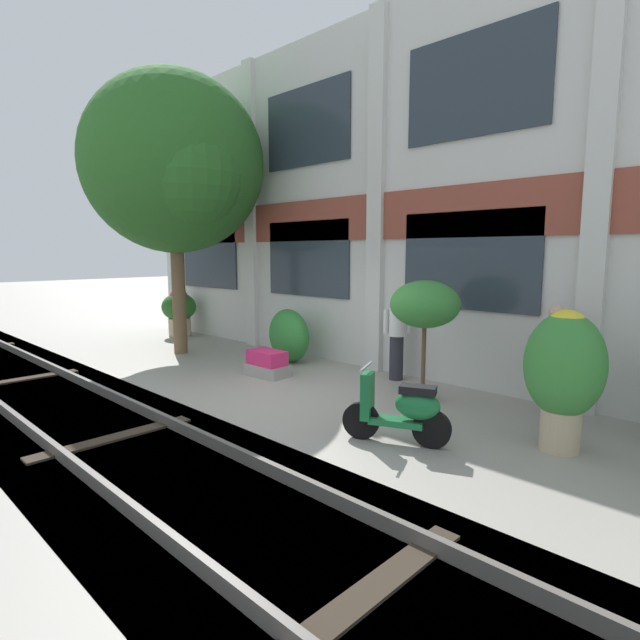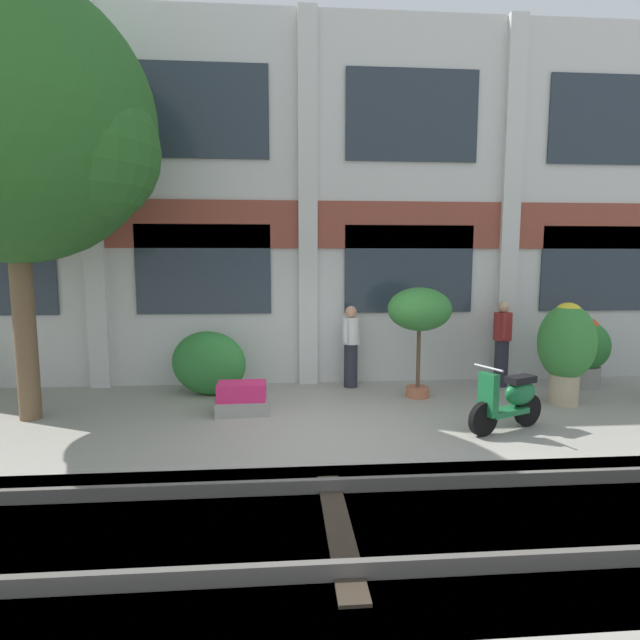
{
  "view_description": "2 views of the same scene",
  "coord_description": "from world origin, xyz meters",
  "views": [
    {
      "loc": [
        6.21,
        -5.18,
        2.4
      ],
      "look_at": [
        -0.13,
        1.33,
        1.16
      ],
      "focal_mm": 28.0,
      "sensor_mm": 36.0,
      "label": 1
    },
    {
      "loc": [
        -0.52,
        -6.87,
        2.45
      ],
      "look_at": [
        0.11,
        1.21,
        1.45
      ],
      "focal_mm": 28.0,
      "sensor_mm": 36.0,
      "label": 2
    }
  ],
  "objects": [
    {
      "name": "potted_plant_square_trough",
      "position": [
        -1.16,
        0.9,
        0.24
      ],
      "size": [
        0.88,
        0.56,
        0.51
      ],
      "color": "gray",
      "rests_on": "ground"
    },
    {
      "name": "rail_tracks",
      "position": [
        0.0,
        -2.61,
        -0.13
      ],
      "size": [
        23.91,
        2.8,
        0.43
      ],
      "color": "#5B5449",
      "rests_on": "ground"
    },
    {
      "name": "potted_plant_terracotta_small",
      "position": [
        1.89,
        1.65,
        1.52
      ],
      "size": [
        1.11,
        1.11,
        1.96
      ],
      "color": "#B76647",
      "rests_on": "ground"
    },
    {
      "name": "apartment_facade",
      "position": [
        0.0,
        3.07,
        3.51
      ],
      "size": [
        16.27,
        0.64,
        7.02
      ],
      "color": "silver",
      "rests_on": "ground"
    },
    {
      "name": "scooter_second_parked",
      "position": [
        2.73,
        -0.16,
        0.44
      ],
      "size": [
        1.3,
        0.73,
        0.98
      ],
      "rotation": [
        0.0,
        0.0,
        3.56
      ],
      "color": "black",
      "rests_on": "ground"
    },
    {
      "name": "resident_by_doorway",
      "position": [
        0.8,
        2.44,
        0.84
      ],
      "size": [
        0.34,
        0.45,
        1.56
      ],
      "rotation": [
        0.0,
        0.0,
        -0.61
      ],
      "color": "#282833",
      "rests_on": "ground"
    },
    {
      "name": "topiary_hedge",
      "position": [
        -1.84,
        2.09,
        0.58
      ],
      "size": [
        1.53,
        1.05,
        1.16
      ],
      "primitive_type": "ellipsoid",
      "rotation": [
        0.0,
        0.0,
        6.01
      ],
      "color": "#2D7A33",
      "rests_on": "ground"
    },
    {
      "name": "potted_plant_fluted_column",
      "position": [
        5.29,
        2.12,
        0.75
      ],
      "size": [
        0.86,
        0.86,
        1.34
      ],
      "color": "gray",
      "rests_on": "ground"
    },
    {
      "name": "ground_plane",
      "position": [
        0.0,
        0.0,
        0.0
      ],
      "size": [
        80.0,
        80.0,
        0.0
      ],
      "primitive_type": "plane",
      "color": "#9E998E"
    },
    {
      "name": "potted_plant_glazed_jar",
      "position": [
        4.24,
        1.02,
        1.04
      ],
      "size": [
        0.92,
        0.92,
        1.73
      ],
      "color": "tan",
      "rests_on": "ground"
    },
    {
      "name": "resident_watching_tracks",
      "position": [
        3.7,
        2.26,
        0.89
      ],
      "size": [
        0.34,
        0.51,
        1.65
      ],
      "rotation": [
        0.0,
        0.0,
        -0.31
      ],
      "color": "#282833",
      "rests_on": "ground"
    },
    {
      "name": "broadleaf_tree",
      "position": [
        -4.38,
        0.91,
        4.3
      ],
      "size": [
        4.28,
        4.08,
        6.44
      ],
      "color": "brown",
      "rests_on": "ground"
    }
  ]
}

